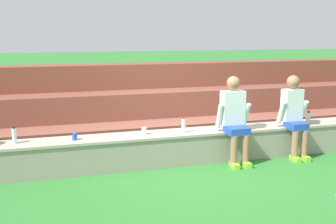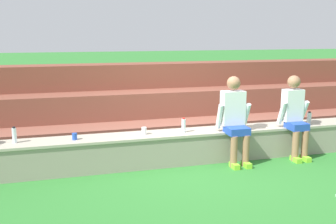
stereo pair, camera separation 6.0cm
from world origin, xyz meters
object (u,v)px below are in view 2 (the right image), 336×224
at_px(person_left_of_center, 235,117).
at_px(water_bottle_mid_right, 184,125).
at_px(plastic_cup_middle, 75,136).
at_px(person_center, 295,114).
at_px(water_bottle_mid_left, 309,118).
at_px(plastic_cup_right_end, 144,131).
at_px(water_bottle_near_left, 14,135).

xyz_separation_m(person_left_of_center, water_bottle_mid_right, (-0.81, 0.20, -0.14)).
bearing_deg(plastic_cup_middle, person_left_of_center, -4.79).
xyz_separation_m(person_center, plastic_cup_middle, (-3.66, 0.22, -0.18)).
bearing_deg(person_center, person_left_of_center, 179.73).
distance_m(water_bottle_mid_right, water_bottle_mid_left, 2.39).
xyz_separation_m(water_bottle_mid_right, water_bottle_mid_left, (2.39, 0.03, -0.02)).
bearing_deg(person_left_of_center, water_bottle_mid_left, 8.38).
relative_size(person_left_of_center, plastic_cup_right_end, 12.16).
distance_m(water_bottle_mid_right, plastic_cup_middle, 1.74).
bearing_deg(person_left_of_center, water_bottle_near_left, 175.40).
height_order(plastic_cup_middle, plastic_cup_right_end, plastic_cup_right_end).
relative_size(person_center, plastic_cup_right_end, 12.01).
bearing_deg(plastic_cup_right_end, water_bottle_mid_left, -0.16).
xyz_separation_m(person_left_of_center, person_center, (1.11, -0.01, -0.01)).
distance_m(water_bottle_near_left, plastic_cup_right_end, 1.95).
bearing_deg(plastic_cup_right_end, plastic_cup_middle, -178.58).
height_order(water_bottle_near_left, water_bottle_mid_left, water_bottle_near_left).
bearing_deg(water_bottle_near_left, person_center, -3.54).
height_order(person_center, plastic_cup_right_end, person_center).
bearing_deg(water_bottle_near_left, person_left_of_center, -4.60).
distance_m(person_center, water_bottle_near_left, 4.53).
relative_size(person_left_of_center, water_bottle_mid_right, 5.87).
distance_m(plastic_cup_middle, plastic_cup_right_end, 1.09).
relative_size(person_center, water_bottle_mid_left, 6.68).
distance_m(person_left_of_center, water_bottle_mid_left, 1.60).
relative_size(person_center, water_bottle_near_left, 5.74).
height_order(person_center, water_bottle_mid_left, person_center).
distance_m(water_bottle_mid_left, plastic_cup_middle, 4.12).
height_order(person_left_of_center, water_bottle_near_left, person_left_of_center).
xyz_separation_m(water_bottle_near_left, plastic_cup_right_end, (1.95, -0.03, -0.06)).
xyz_separation_m(person_center, plastic_cup_right_end, (-2.58, 0.25, -0.18)).
height_order(person_left_of_center, plastic_cup_right_end, person_left_of_center).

